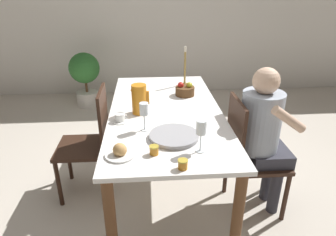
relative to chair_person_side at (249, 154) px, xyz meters
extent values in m
plane|color=beige|center=(-0.63, 0.27, -0.50)|extent=(20.00, 20.00, 0.00)
cube|color=silver|center=(-0.63, 2.94, 0.80)|extent=(10.00, 0.06, 2.60)
cube|color=white|center=(-0.63, 0.27, 0.26)|extent=(0.89, 1.79, 0.03)
cylinder|color=brown|center=(-1.01, -0.57, -0.13)|extent=(0.07, 0.07, 0.75)
cylinder|color=brown|center=(-0.24, -0.57, -0.13)|extent=(0.07, 0.07, 0.75)
cylinder|color=brown|center=(-1.01, 1.11, -0.13)|extent=(0.07, 0.07, 0.75)
cylinder|color=brown|center=(-0.24, 1.11, -0.13)|extent=(0.07, 0.07, 0.75)
cylinder|color=#331E14|center=(0.26, 0.18, -0.29)|extent=(0.04, 0.04, 0.42)
cylinder|color=#331E14|center=(0.26, -0.18, -0.29)|extent=(0.04, 0.04, 0.42)
cylinder|color=#331E14|center=(-0.11, 0.18, -0.29)|extent=(0.04, 0.04, 0.42)
cylinder|color=#331E14|center=(-0.11, -0.18, -0.29)|extent=(0.04, 0.04, 0.42)
cube|color=#331E14|center=(0.08, 0.00, -0.06)|extent=(0.42, 0.42, 0.03)
cube|color=#331E14|center=(-0.12, 0.00, 0.20)|extent=(0.03, 0.39, 0.49)
cylinder|color=#331E14|center=(-1.52, 0.12, -0.29)|extent=(0.04, 0.04, 0.42)
cylinder|color=#331E14|center=(-1.52, 0.49, -0.29)|extent=(0.04, 0.04, 0.42)
cylinder|color=#331E14|center=(-1.15, 0.12, -0.29)|extent=(0.04, 0.04, 0.42)
cylinder|color=#331E14|center=(-1.15, 0.49, -0.29)|extent=(0.04, 0.04, 0.42)
cube|color=#331E14|center=(-1.33, 0.31, -0.06)|extent=(0.42, 0.42, 0.03)
cube|color=#331E14|center=(-1.13, 0.31, 0.20)|extent=(0.03, 0.39, 0.49)
cylinder|color=#33333D|center=(0.22, 0.08, -0.27)|extent=(0.09, 0.09, 0.45)
cylinder|color=#33333D|center=(0.22, -0.08, -0.27)|extent=(0.09, 0.09, 0.45)
cube|color=#33333D|center=(0.15, 0.00, 0.00)|extent=(0.30, 0.34, 0.11)
cylinder|color=#9EA8B7|center=(0.06, 0.00, 0.27)|extent=(0.30, 0.30, 0.46)
sphere|color=#D6AD8E|center=(0.06, 0.00, 0.59)|extent=(0.19, 0.19, 0.19)
cylinder|color=#D6AD8E|center=(0.16, -0.21, 0.39)|extent=(0.25, 0.06, 0.20)
cylinder|color=orange|center=(-0.83, 0.22, 0.39)|extent=(0.11, 0.11, 0.23)
cube|color=orange|center=(-0.77, 0.22, 0.40)|extent=(0.02, 0.02, 0.10)
cone|color=orange|center=(-0.88, 0.22, 0.49)|extent=(0.04, 0.04, 0.04)
cylinder|color=white|center=(-0.79, -0.07, 0.28)|extent=(0.06, 0.06, 0.00)
cylinder|color=white|center=(-0.79, -0.07, 0.34)|extent=(0.01, 0.01, 0.11)
cylinder|color=white|center=(-0.79, -0.07, 0.44)|extent=(0.06, 0.06, 0.08)
cylinder|color=white|center=(-0.46, -0.39, 0.28)|extent=(0.06, 0.06, 0.00)
cylinder|color=white|center=(-0.46, -0.39, 0.34)|extent=(0.01, 0.01, 0.11)
cylinder|color=white|center=(-0.46, -0.39, 0.44)|extent=(0.06, 0.06, 0.09)
cylinder|color=gold|center=(-0.46, -0.39, 0.42)|extent=(0.05, 0.05, 0.05)
cylinder|color=white|center=(-0.98, 0.08, 0.28)|extent=(0.13, 0.13, 0.01)
cylinder|color=white|center=(-0.98, 0.08, 0.31)|extent=(0.07, 0.07, 0.06)
cube|color=white|center=(-0.93, 0.08, 0.32)|extent=(0.01, 0.01, 0.03)
cylinder|color=#9E9EA3|center=(-0.60, -0.21, 0.29)|extent=(0.32, 0.32, 0.02)
cylinder|color=#9E9EA3|center=(-0.60, -0.21, 0.30)|extent=(0.33, 0.33, 0.01)
cylinder|color=white|center=(-0.94, -0.40, 0.28)|extent=(0.18, 0.18, 0.01)
sphere|color=tan|center=(-0.94, -0.40, 0.32)|extent=(0.08, 0.08, 0.08)
cylinder|color=#C67A1E|center=(-0.74, -0.40, 0.31)|extent=(0.05, 0.05, 0.06)
cylinder|color=gold|center=(-0.74, -0.40, 0.33)|extent=(0.06, 0.06, 0.01)
cylinder|color=#C67A1E|center=(-0.59, -0.56, 0.31)|extent=(0.05, 0.05, 0.06)
cylinder|color=gold|center=(-0.59, -0.56, 0.33)|extent=(0.06, 0.06, 0.01)
cylinder|color=brown|center=(-0.43, 0.59, 0.32)|extent=(0.17, 0.17, 0.08)
sphere|color=gold|center=(-0.39, 0.59, 0.37)|extent=(0.05, 0.05, 0.05)
sphere|color=red|center=(-0.47, 0.60, 0.37)|extent=(0.05, 0.05, 0.05)
cylinder|color=olive|center=(-0.39, 0.89, 0.28)|extent=(0.06, 0.06, 0.01)
cylinder|color=olive|center=(-0.39, 0.89, 0.45)|extent=(0.02, 0.02, 0.31)
cylinder|color=beige|center=(-0.39, 0.89, 0.63)|extent=(0.02, 0.02, 0.05)
cylinder|color=beige|center=(-1.66, 2.35, -0.39)|extent=(0.32, 0.32, 0.22)
cylinder|color=brown|center=(-1.66, 2.35, -0.19)|extent=(0.04, 0.04, 0.18)
sphere|color=#2D6B2D|center=(-1.66, 2.35, 0.08)|extent=(0.44, 0.44, 0.44)
camera|label=1|loc=(-0.77, -1.94, 1.22)|focal=32.00mm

